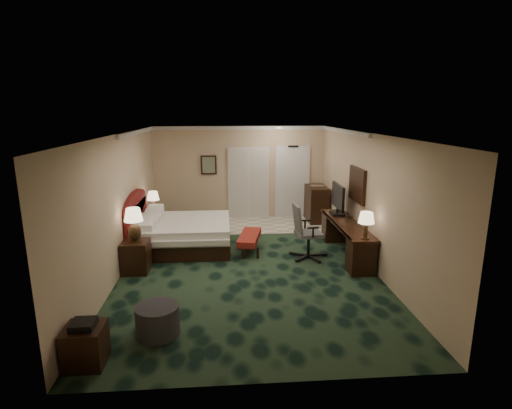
{
  "coord_description": "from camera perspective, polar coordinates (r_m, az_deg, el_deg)",
  "views": [
    {
      "loc": [
        -0.43,
        -7.83,
        3.15
      ],
      "look_at": [
        0.23,
        0.6,
        1.14
      ],
      "focal_mm": 28.0,
      "sensor_mm": 36.0,
      "label": 1
    }
  ],
  "objects": [
    {
      "name": "headboard",
      "position": [
        9.38,
        -16.68,
        -2.36
      ],
      "size": [
        0.12,
        2.0,
        1.4
      ],
      "primitive_type": null,
      "color": "#4D150E",
      "rests_on": "ground"
    },
    {
      "name": "crown_molding",
      "position": [
        7.86,
        -1.33,
        9.71
      ],
      "size": [
        5.0,
        7.5,
        0.1
      ],
      "primitive_type": null,
      "color": "silver",
      "rests_on": "wall_back"
    },
    {
      "name": "desk_lamp",
      "position": [
        7.91,
        15.43,
        -2.9
      ],
      "size": [
        0.37,
        0.37,
        0.54
      ],
      "primitive_type": null,
      "rotation": [
        0.0,
        0.0,
        -0.22
      ],
      "color": "black",
      "rests_on": "desk"
    },
    {
      "name": "desk",
      "position": [
        9.08,
        12.7,
        -4.83
      ],
      "size": [
        0.55,
        2.53,
        0.73
      ],
      "primitive_type": "cube",
      "color": "black",
      "rests_on": "ground"
    },
    {
      "name": "wall_mirror",
      "position": [
        9.05,
        14.25,
        2.77
      ],
      "size": [
        0.05,
        0.95,
        0.75
      ],
      "primitive_type": "cube",
      "color": "white",
      "rests_on": "wall_right"
    },
    {
      "name": "nightstand_near",
      "position": [
        8.34,
        -16.75,
        -7.1
      ],
      "size": [
        0.5,
        0.58,
        0.63
      ],
      "primitive_type": "cube",
      "color": "black",
      "rests_on": "ground"
    },
    {
      "name": "closet_doors",
      "position": [
        11.75,
        -1.08,
        3.07
      ],
      "size": [
        1.2,
        0.06,
        2.1
      ],
      "primitive_type": "cube",
      "color": "silver",
      "rests_on": "ground"
    },
    {
      "name": "minibar",
      "position": [
        11.64,
        8.63,
        0.1
      ],
      "size": [
        0.54,
        0.97,
        1.02
      ],
      "primitive_type": "cube",
      "color": "black",
      "rests_on": "ground"
    },
    {
      "name": "nightstand_far",
      "position": [
        10.53,
        -14.27,
        -2.85
      ],
      "size": [
        0.46,
        0.52,
        0.57
      ],
      "primitive_type": "cube",
      "color": "black",
      "rests_on": "ground"
    },
    {
      "name": "lamp_far",
      "position": [
        10.42,
        -14.45,
        0.25
      ],
      "size": [
        0.4,
        0.4,
        0.58
      ],
      "primitive_type": null,
      "rotation": [
        0.0,
        0.0,
        -0.34
      ],
      "color": "black",
      "rests_on": "nightstand_far"
    },
    {
      "name": "lamp_near",
      "position": [
        8.11,
        -17.03,
        -2.84
      ],
      "size": [
        0.45,
        0.45,
        0.68
      ],
      "primitive_type": null,
      "rotation": [
        0.0,
        0.0,
        0.31
      ],
      "color": "black",
      "rests_on": "nightstand_near"
    },
    {
      "name": "ceiling",
      "position": [
        7.85,
        -1.33,
        10.07
      ],
      "size": [
        5.0,
        7.5,
        0.0
      ],
      "primitive_type": "cube",
      "color": "silver",
      "rests_on": "wall_back"
    },
    {
      "name": "wall_front",
      "position": [
        4.48,
        1.48,
        -10.36
      ],
      "size": [
        5.0,
        0.0,
        2.7
      ],
      "primitive_type": "cube",
      "color": "tan",
      "rests_on": "ground"
    },
    {
      "name": "tv",
      "position": [
        9.58,
        11.62,
        0.71
      ],
      "size": [
        0.1,
        0.94,
        0.73
      ],
      "primitive_type": "cube",
      "rotation": [
        0.0,
        0.0,
        -0.02
      ],
      "color": "black",
      "rests_on": "desk"
    },
    {
      "name": "bed_bench",
      "position": [
        9.14,
        -0.95,
        -5.48
      ],
      "size": [
        0.64,
        1.23,
        0.4
      ],
      "primitive_type": "cube",
      "rotation": [
        0.0,
        0.0,
        -0.21
      ],
      "color": "maroon",
      "rests_on": "ground"
    },
    {
      "name": "side_table",
      "position": [
        5.75,
        -23.2,
        -18.04
      ],
      "size": [
        0.48,
        0.48,
        0.52
      ],
      "primitive_type": "cube",
      "color": "black",
      "rests_on": "ground"
    },
    {
      "name": "entry_door",
      "position": [
        11.9,
        5.19,
        3.15
      ],
      "size": [
        1.02,
        0.06,
        2.18
      ],
      "primitive_type": "cube",
      "color": "silver",
      "rests_on": "ground"
    },
    {
      "name": "floor",
      "position": [
        8.45,
        -1.23,
        -8.53
      ],
      "size": [
        5.0,
        7.5,
        0.0
      ],
      "primitive_type": "cube",
      "color": "black",
      "rests_on": "ground"
    },
    {
      "name": "desk_chair",
      "position": [
        8.69,
        7.56,
        -3.82
      ],
      "size": [
        0.76,
        0.72,
        1.2
      ],
      "primitive_type": null,
      "rotation": [
        0.0,
        0.0,
        0.1
      ],
      "color": "#535356",
      "rests_on": "ground"
    },
    {
      "name": "wall_art",
      "position": [
        11.65,
        -6.77,
        5.63
      ],
      "size": [
        0.45,
        0.06,
        0.55
      ],
      "primitive_type": "cube",
      "color": "slate",
      "rests_on": "wall_back"
    },
    {
      "name": "ottoman",
      "position": [
        6.1,
        -13.87,
        -15.78
      ],
      "size": [
        0.77,
        0.77,
        0.44
      ],
      "primitive_type": "cylinder",
      "rotation": [
        0.0,
        0.0,
        0.28
      ],
      "color": "#2B2B2B",
      "rests_on": "ground"
    },
    {
      "name": "wall_left",
      "position": [
        8.29,
        -18.79,
        0.1
      ],
      "size": [
        0.0,
        7.5,
        2.7
      ],
      "primitive_type": "cube",
      "color": "tan",
      "rests_on": "ground"
    },
    {
      "name": "tile_patch",
      "position": [
        11.26,
        2.5,
        -2.86
      ],
      "size": [
        3.2,
        1.7,
        0.01
      ],
      "primitive_type": "cube",
      "color": "#B5AE97",
      "rests_on": "ground"
    },
    {
      "name": "wall_back",
      "position": [
        11.73,
        -2.32,
        4.53
      ],
      "size": [
        5.0,
        0.0,
        2.7
      ],
      "primitive_type": "cube",
      "color": "tan",
      "rests_on": "ground"
    },
    {
      "name": "bed",
      "position": [
        9.46,
        -10.0,
        -4.21
      ],
      "size": [
        2.05,
        1.9,
        0.65
      ],
      "primitive_type": "cube",
      "color": "silver",
      "rests_on": "ground"
    },
    {
      "name": "wall_right",
      "position": [
        8.55,
        15.69,
        0.71
      ],
      "size": [
        0.0,
        7.5,
        2.7
      ],
      "primitive_type": "cube",
      "color": "tan",
      "rests_on": "ground"
    }
  ]
}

